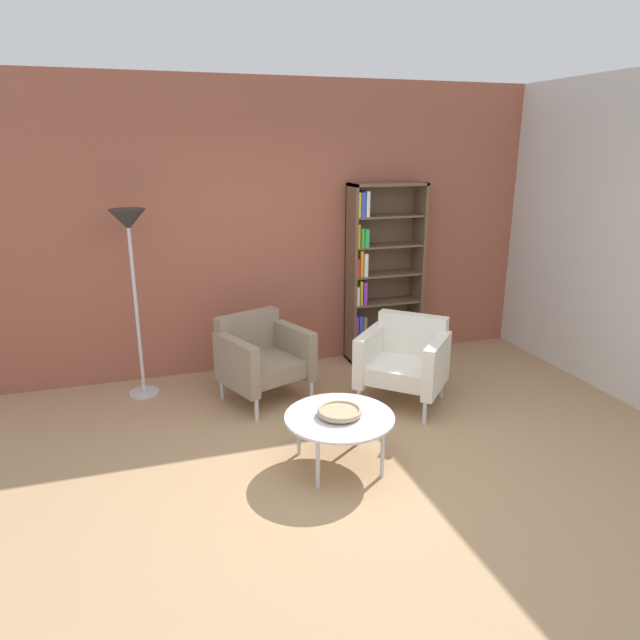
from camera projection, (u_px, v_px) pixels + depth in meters
ground_plane at (360, 481)px, 4.06m from camera, size 8.32×8.32×0.00m
brick_back_panel at (274, 229)px, 5.87m from camera, size 6.40×0.12×2.90m
bookshelf_tall at (378, 275)px, 6.15m from camera, size 0.80×0.30×1.90m
coffee_table_low at (339, 419)px, 4.17m from camera, size 0.80×0.80×0.40m
decorative_bowl at (339, 411)px, 4.15m from camera, size 0.32×0.32×0.05m
armchair_spare_guest at (262, 356)px, 5.28m from camera, size 0.90×0.86×0.78m
armchair_near_window at (405, 359)px, 5.21m from camera, size 0.95×0.95×0.78m
floor_lamp_torchiere at (130, 243)px, 5.06m from camera, size 0.32×0.32×1.74m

